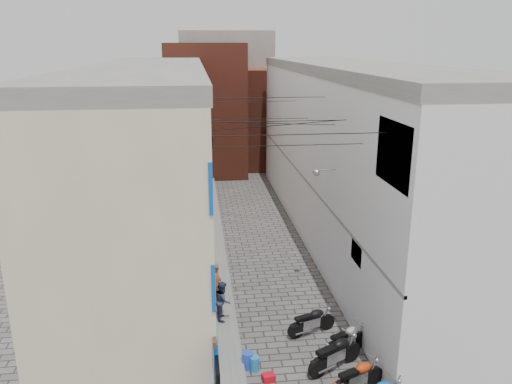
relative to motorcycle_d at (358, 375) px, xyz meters
name	(u,v)px	position (x,y,z in m)	size (l,w,h in m)	color
plinth	(215,239)	(-3.68, 12.30, -0.42)	(0.90, 26.00, 0.25)	slate
building_left	(153,159)	(-6.61, 12.25, 3.95)	(5.10, 27.00, 9.00)	beige
building_right	(350,153)	(3.37, 12.29, 3.96)	(5.94, 26.00, 9.00)	silver
building_far_brick_left	(206,110)	(-3.63, 27.30, 4.45)	(6.00, 6.00, 10.00)	maroon
building_far_brick_right	(266,118)	(1.37, 29.30, 3.45)	(5.00, 6.00, 8.00)	maroon
building_far_concrete	(226,95)	(-1.63, 33.30, 4.95)	(8.00, 5.00, 11.00)	slate
far_shopfront	(235,164)	(-1.63, 24.50, 0.65)	(2.00, 0.30, 2.40)	black
overhead_wires	(270,119)	(-1.63, 6.94, 6.58)	(5.80, 13.02, 1.32)	black
motorcycle_d	(358,375)	(0.00, 0.00, 0.00)	(0.60, 1.89, 1.10)	#AF310C
motorcycle_e	(335,352)	(-0.37, 1.11, 0.06)	(0.67, 2.11, 1.22)	black
motorcycle_f	(347,338)	(0.27, 1.96, -0.02)	(0.58, 1.82, 1.05)	#A1A0A5
motorcycle_g	(312,320)	(-0.65, 3.17, 0.00)	(0.60, 1.89, 1.09)	black
person_a	(216,285)	(-3.91, 5.09, 0.60)	(0.65, 0.43, 1.79)	brown
person_b	(223,300)	(-3.72, 4.17, 0.43)	(0.71, 0.55, 1.46)	#35394F
water_jug_near	(254,364)	(-2.90, 1.35, -0.31)	(0.31, 0.31, 0.48)	blue
water_jug_far	(247,360)	(-3.11, 1.49, -0.27)	(0.36, 0.36, 0.56)	blue
red_crate	(268,378)	(-2.54, 0.78, -0.43)	(0.38, 0.28, 0.23)	red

